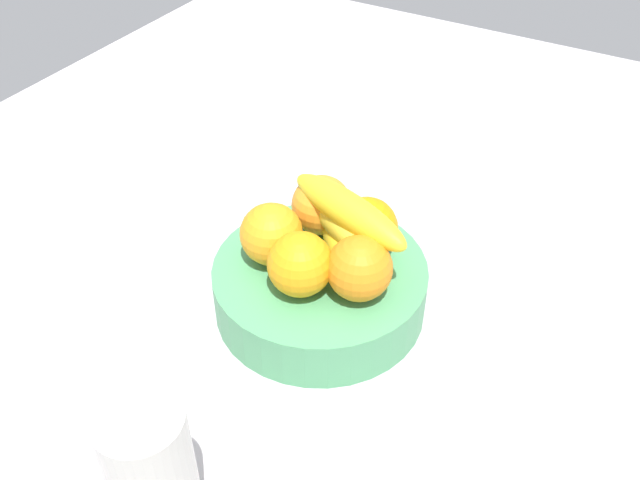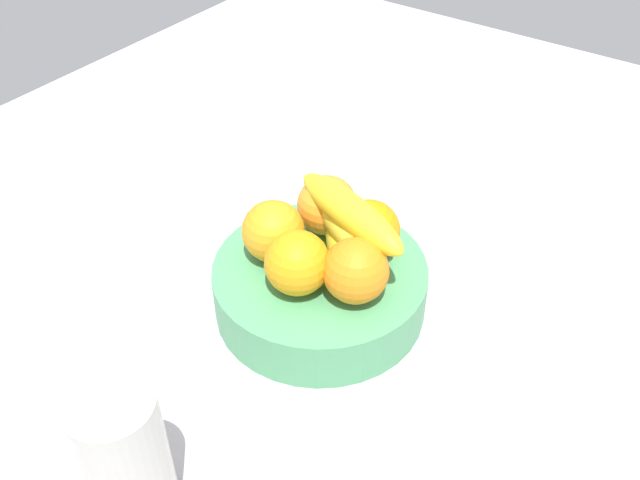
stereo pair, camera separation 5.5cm
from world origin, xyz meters
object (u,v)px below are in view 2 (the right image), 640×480
object	(u,v)px
orange_front_right	(356,271)
thermos_tumbler	(126,459)
orange_back_right	(273,231)
banana_bunch	(346,225)
orange_back_left	(327,205)
fruit_bowl	(320,287)
orange_center	(369,231)
orange_front_left	(297,263)

from	to	relation	value
orange_front_right	thermos_tumbler	xyz separation A→B (cm)	(28.62, -4.12, -2.10)
orange_back_right	banana_bunch	xyz separation A→B (cm)	(-4.98, 6.42, 0.65)
orange_back_left	thermos_tumbler	size ratio (longest dim) A/B	0.47
orange_back_right	fruit_bowl	bearing A→B (deg)	103.52
orange_center	orange_back_left	distance (cm)	6.60
orange_front_left	banana_bunch	size ratio (longest dim) A/B	0.39
fruit_bowl	orange_back_right	world-z (taller)	orange_back_right
orange_front_right	orange_center	xyz separation A→B (cm)	(-6.41, -2.41, 0.00)
orange_center	orange_back_right	world-z (taller)	same
fruit_bowl	orange_center	size ratio (longest dim) A/B	3.44
orange_center	orange_back_right	size ratio (longest dim) A/B	1.00
fruit_bowl	thermos_tumbler	world-z (taller)	thermos_tumbler
orange_back_left	orange_back_right	xyz separation A→B (cm)	(7.42, -2.17, 0.00)
orange_back_right	banana_bunch	distance (cm)	8.15
fruit_bowl	thermos_tumbler	size ratio (longest dim) A/B	1.60
orange_front_left	orange_back_left	distance (cm)	10.63
orange_back_left	orange_back_right	size ratio (longest dim) A/B	1.00
orange_front_left	orange_back_left	size ratio (longest dim) A/B	1.00
orange_center	orange_back_right	xyz separation A→B (cm)	(6.22, -8.66, 0.00)
fruit_bowl	orange_back_left	size ratio (longest dim) A/B	3.44
orange_front_right	orange_front_left	bearing A→B (deg)	-66.17
fruit_bowl	orange_front_right	bearing A→B (deg)	74.99
orange_front_right	banana_bunch	size ratio (longest dim) A/B	0.39
orange_front_left	orange_center	distance (cm)	9.53
orange_back_left	banana_bunch	distance (cm)	4.94
orange_front_left	thermos_tumbler	xyz separation A→B (cm)	(26.10, 1.61, -2.10)
orange_back_right	orange_front_left	bearing A→B (deg)	63.02
orange_front_right	fruit_bowl	bearing A→B (deg)	-105.01
fruit_bowl	banana_bunch	xyz separation A→B (cm)	(-3.67, 0.96, 7.28)
orange_back_right	orange_front_right	bearing A→B (deg)	89.00
orange_front_right	orange_center	size ratio (longest dim) A/B	1.00
orange_center	banana_bunch	xyz separation A→B (cm)	(1.23, -2.24, 0.65)
orange_front_left	thermos_tumbler	bearing A→B (deg)	3.53
banana_bunch	orange_front_left	bearing A→B (deg)	-7.91
orange_back_right	thermos_tumbler	distance (cm)	29.72
orange_front_left	thermos_tumbler	size ratio (longest dim) A/B	0.47
orange_front_right	orange_center	world-z (taller)	same
orange_front_left	orange_front_right	bearing A→B (deg)	113.83
fruit_bowl	orange_back_left	bearing A→B (deg)	-151.73
orange_center	orange_back_left	size ratio (longest dim) A/B	1.00
fruit_bowl	orange_back_left	world-z (taller)	orange_back_left
orange_front_right	orange_center	distance (cm)	6.85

